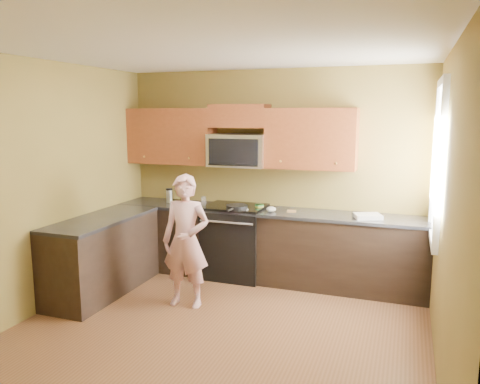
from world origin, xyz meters
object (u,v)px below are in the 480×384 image
at_px(stove, 235,241).
at_px(woman, 186,241).
at_px(butter_tub, 259,209).
at_px(microwave, 239,166).
at_px(frying_pan, 237,210).
at_px(travel_mug, 169,202).

height_order(stove, woman, woman).
height_order(woman, butter_tub, woman).
distance_m(microwave, frying_pan, 0.62).
bearing_deg(frying_pan, woman, -106.17).
bearing_deg(travel_mug, woman, -54.76).
relative_size(frying_pan, butter_tub, 4.13).
distance_m(microwave, woman, 1.42).
bearing_deg(stove, travel_mug, 175.81).
bearing_deg(frying_pan, butter_tub, 51.69).
xyz_separation_m(woman, travel_mug, (-0.82, 1.16, 0.18)).
xyz_separation_m(microwave, butter_tub, (0.32, -0.10, -0.53)).
xyz_separation_m(frying_pan, travel_mug, (-1.11, 0.30, -0.03)).
relative_size(woman, travel_mug, 7.75).
height_order(microwave, woman, microwave).
height_order(woman, travel_mug, woman).
xyz_separation_m(stove, woman, (-0.18, -1.09, 0.27)).
bearing_deg(stove, woman, -99.38).
bearing_deg(microwave, stove, -90.00).
height_order(microwave, butter_tub, microwave).
xyz_separation_m(butter_tub, travel_mug, (-1.32, 0.05, -0.00)).
relative_size(stove, woman, 0.64).
distance_m(frying_pan, travel_mug, 1.15).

